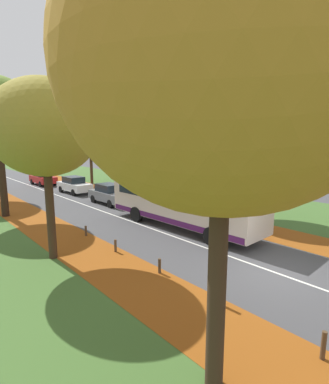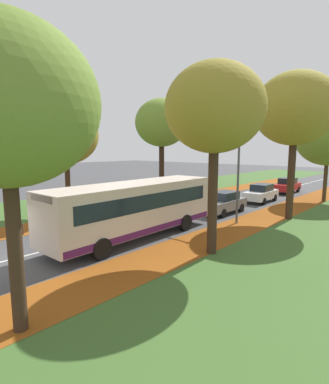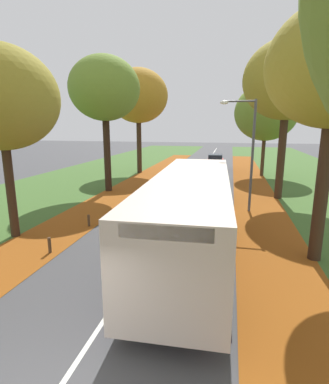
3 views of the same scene
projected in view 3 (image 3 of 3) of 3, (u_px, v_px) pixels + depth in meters
grass_verge_left at (85, 181)px, 25.64m from camera, size 12.00×90.00×0.01m
leaf_litter_left at (108, 201)px, 18.96m from camera, size 2.80×60.00×0.00m
grass_verge_right at (318, 191)px, 21.79m from camera, size 12.00×90.00×0.01m
leaf_litter_right at (259, 209)px, 17.03m from camera, size 2.80×60.00×0.00m
road_centre_line at (192, 185)px, 23.72m from camera, size 0.12×80.00×0.01m
tree_left_near at (0, 98)px, 11.70m from camera, size 4.54×4.54×7.77m
tree_left_mid at (104, 89)px, 20.29m from camera, size 4.82×4.82×9.29m
tree_left_far at (138, 96)px, 28.72m from camera, size 5.70×5.70×10.00m
tree_right_mid at (288, 80)px, 18.02m from camera, size 5.33×5.33×9.77m
tree_right_far at (266, 113)px, 27.10m from camera, size 5.64×5.64×8.34m
bollard_fourth at (50, 245)px, 11.17m from camera, size 0.12×0.12×0.60m
bollard_fifth at (89, 221)px, 14.11m from camera, size 0.12×0.12×0.57m
streetlamp_right at (247, 143)px, 15.91m from camera, size 1.89×0.28×6.00m
bus at (191, 212)px, 10.55m from camera, size 2.94×10.49×2.98m
car_grey_lead at (211, 188)px, 18.88m from camera, size 1.81×4.22×1.62m
car_white_following at (216, 172)px, 25.05m from camera, size 1.93×4.27×1.62m
car_red_third_in_line at (215, 162)px, 32.12m from camera, size 1.86×4.24×1.62m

